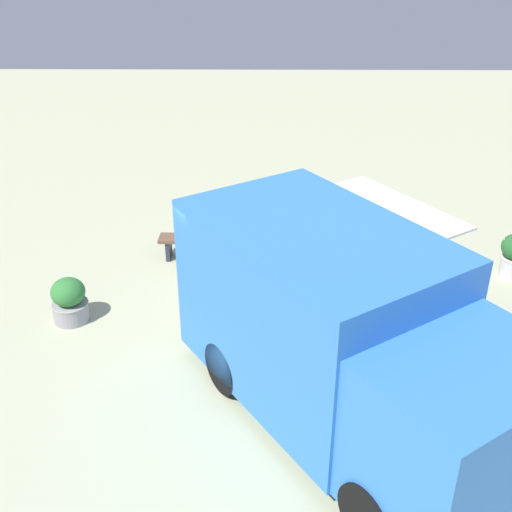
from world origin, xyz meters
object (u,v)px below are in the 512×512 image
at_px(planter_flowering_far, 70,301).
at_px(trash_bin, 364,228).
at_px(food_truck, 344,340).
at_px(plaza_bench, 204,243).

bearing_deg(planter_flowering_far, trash_bin, -62.69).
xyz_separation_m(food_truck, plaza_bench, (4.48, 2.21, -0.89)).
bearing_deg(plaza_bench, trash_bin, -80.59).
bearing_deg(planter_flowering_far, food_truck, -117.93).
xyz_separation_m(food_truck, planter_flowering_far, (2.27, 4.29, -0.86)).
height_order(food_truck, plaza_bench, food_truck).
height_order(food_truck, trash_bin, food_truck).
distance_m(planter_flowering_far, plaza_bench, 3.03).
bearing_deg(trash_bin, food_truck, 168.49).
distance_m(food_truck, trash_bin, 5.18).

